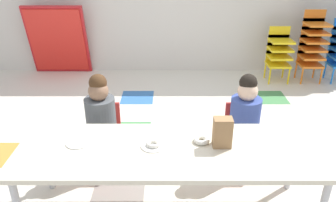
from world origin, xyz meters
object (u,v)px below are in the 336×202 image
Objects in this scene: paper_bag_brown at (222,132)px; paper_plate_center_table at (78,142)px; paper_plate_near_edge at (153,146)px; seated_child_near_camera at (100,115)px; seated_child_middle_seat at (244,114)px; donut_powdered_on_plate at (153,144)px; donut_powdered_loose at (201,140)px; kid_chair_yellow_stack at (278,51)px; folded_activity_table at (57,41)px; craft_table at (169,154)px; kid_chair_orange_stack at (312,43)px.

paper_bag_brown reaches higher than paper_plate_center_table.
paper_bag_brown is at bearing 0.67° from paper_plate_near_edge.
seated_child_near_camera reaches higher than paper_bag_brown.
seated_child_middle_seat is 0.95m from donut_powdered_on_plate.
seated_child_middle_seat is at bearing 49.69° from donut_powdered_loose.
donut_powdered_loose is at bearing 8.87° from donut_powdered_on_plate.
seated_child_middle_seat is at bearing -113.90° from kid_chair_yellow_stack.
donut_powdered_loose is at bearing -117.39° from kid_chair_yellow_stack.
donut_powdered_on_plate is at bearing -49.10° from seated_child_near_camera.
folded_activity_table reaches higher than seated_child_near_camera.
craft_table is 2.36× the size of seated_child_middle_seat.
donut_powdered_loose is at bearing 8.87° from paper_plate_near_edge.
paper_plate_center_table is 1.52× the size of donut_powdered_loose.
kid_chair_orange_stack is 3.82m from folded_activity_table.
paper_bag_brown is (0.37, 0.03, 0.16)m from craft_table.
seated_child_near_camera reaches higher than kid_chair_yellow_stack.
paper_bag_brown is (-0.29, -0.55, 0.15)m from seated_child_middle_seat.
folded_activity_table reaches higher than kid_chair_orange_stack.
folded_activity_table reaches higher than paper_plate_center_table.
seated_child_middle_seat is 1.15× the size of kid_chair_yellow_stack.
craft_table is 12.05× the size of paper_plate_near_edge.
craft_table is 18.36× the size of donut_powdered_loose.
kid_chair_orange_stack is at bearing 39.13° from seated_child_near_camera.
paper_bag_brown reaches higher than paper_plate_near_edge.
paper_plate_center_table is at bearing 177.89° from paper_bag_brown.
donut_powdered_on_plate is (-1.74, -2.74, 0.16)m from kid_chair_yellow_stack.
paper_bag_brown is (0.96, -0.55, 0.15)m from seated_child_near_camera.
seated_child_near_camera is 0.96m from donut_powdered_loose.
seated_child_middle_seat is 0.66m from donut_powdered_loose.
seated_child_middle_seat reaches higher than donut_powdered_on_plate.
donut_powdered_loose is at bearing -31.14° from seated_child_near_camera.
paper_bag_brown is 1.22× the size of paper_plate_near_edge.
donut_powdered_loose is (-1.87, -2.69, 0.03)m from kid_chair_orange_stack.
kid_chair_yellow_stack is 3.64× the size of paper_bag_brown.
seated_child_near_camera is 4.17× the size of paper_bag_brown.
seated_child_middle_seat is at bearing 0.00° from seated_child_near_camera.
seated_child_middle_seat reaches higher than craft_table.
folded_activity_table is at bearing 175.81° from kid_chair_orange_stack.
paper_bag_brown is (-1.73, -2.74, 0.12)m from kid_chair_orange_stack.
kid_chair_yellow_stack is 4.44× the size of paper_plate_near_edge.
seated_child_near_camera is 1.15× the size of kid_chair_yellow_stack.
kid_chair_orange_stack reaches higher than paper_plate_center_table.
kid_chair_yellow_stack is 3.03m from donut_powdered_loose.
seated_child_middle_seat is 0.88× the size of kid_chair_orange_stack.
seated_child_near_camera is at bearing 148.86° from donut_powdered_loose.
kid_chair_yellow_stack is at bearing -179.94° from kid_chair_orange_stack.
kid_chair_orange_stack is 3.24m from paper_bag_brown.
craft_table is 2.09× the size of kid_chair_orange_stack.
paper_plate_center_table is (-1.31, -0.51, 0.04)m from seated_child_middle_seat.
paper_plate_center_table is 0.89m from donut_powdered_loose.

